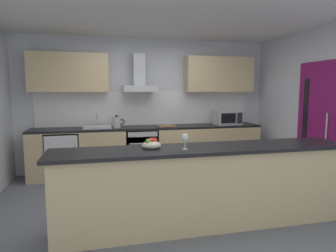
% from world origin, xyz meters
% --- Properties ---
extents(ground, '(5.97, 4.91, 0.02)m').
position_xyz_m(ground, '(0.00, 0.00, -0.01)').
color(ground, slate).
extents(ceiling, '(5.97, 4.91, 0.02)m').
position_xyz_m(ceiling, '(0.00, 0.00, 2.61)').
color(ceiling, white).
extents(wall_back, '(5.97, 0.12, 2.60)m').
position_xyz_m(wall_back, '(0.00, 2.01, 1.30)').
color(wall_back, silver).
rests_on(wall_back, ground).
extents(wall_right, '(0.12, 4.91, 2.60)m').
position_xyz_m(wall_right, '(2.55, 0.00, 1.30)').
color(wall_right, silver).
rests_on(wall_right, ground).
extents(backsplash_tile, '(4.23, 0.02, 0.66)m').
position_xyz_m(backsplash_tile, '(0.00, 1.94, 1.23)').
color(backsplash_tile, white).
extents(counter_back, '(4.38, 0.60, 0.90)m').
position_xyz_m(counter_back, '(0.00, 1.63, 0.45)').
color(counter_back, '#D1B784').
rests_on(counter_back, ground).
extents(counter_island, '(3.50, 0.64, 0.94)m').
position_xyz_m(counter_island, '(0.22, -0.79, 0.48)').
color(counter_island, '#D1B784').
rests_on(counter_island, ground).
extents(upper_cabinets, '(4.32, 0.32, 0.70)m').
position_xyz_m(upper_cabinets, '(0.00, 1.78, 1.91)').
color(upper_cabinets, '#D1B784').
extents(side_door, '(0.08, 0.85, 2.05)m').
position_xyz_m(side_door, '(2.47, 0.15, 1.03)').
color(side_door, '#7A1456').
rests_on(side_door, ground).
extents(oven, '(0.60, 0.62, 0.80)m').
position_xyz_m(oven, '(-0.19, 1.61, 0.46)').
color(oven, slate).
rests_on(oven, ground).
extents(refrigerator, '(0.58, 0.60, 0.85)m').
position_xyz_m(refrigerator, '(-1.59, 1.61, 0.43)').
color(refrigerator, white).
rests_on(refrigerator, ground).
extents(microwave, '(0.50, 0.38, 0.30)m').
position_xyz_m(microwave, '(1.58, 1.58, 1.05)').
color(microwave, '#B7BABC').
rests_on(microwave, counter_back).
extents(sink, '(0.50, 0.40, 0.26)m').
position_xyz_m(sink, '(-0.99, 1.62, 0.93)').
color(sink, silver).
rests_on(sink, counter_back).
extents(kettle, '(0.29, 0.15, 0.24)m').
position_xyz_m(kettle, '(-0.63, 1.57, 1.01)').
color(kettle, '#B7BABC').
rests_on(kettle, counter_back).
extents(range_hood, '(0.62, 0.45, 0.72)m').
position_xyz_m(range_hood, '(-0.19, 1.74, 1.79)').
color(range_hood, '#B7BABC').
extents(wine_glass, '(0.08, 0.08, 0.18)m').
position_xyz_m(wine_glass, '(-0.05, -0.87, 1.07)').
color(wine_glass, silver).
rests_on(wine_glass, counter_island).
extents(fruit_bowl, '(0.22, 0.22, 0.13)m').
position_xyz_m(fruit_bowl, '(-0.40, -0.72, 0.99)').
color(fruit_bowl, beige).
rests_on(fruit_bowl, counter_island).
extents(chopping_board, '(0.35, 0.24, 0.02)m').
position_xyz_m(chopping_board, '(0.31, 1.58, 0.91)').
color(chopping_board, '#9E7247').
rests_on(chopping_board, counter_back).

